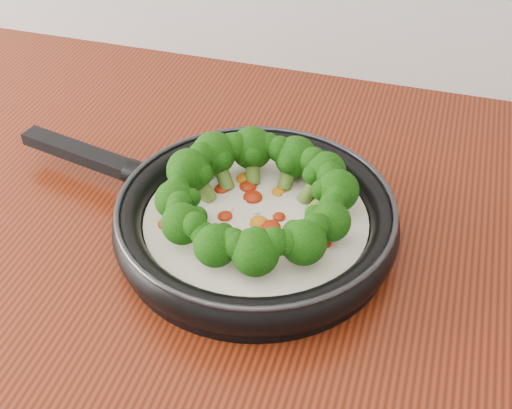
% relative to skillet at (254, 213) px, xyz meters
% --- Properties ---
extents(skillet, '(0.51, 0.37, 0.09)m').
position_rel_skillet_xyz_m(skillet, '(0.00, 0.00, 0.00)').
color(skillet, black).
rests_on(skillet, counter).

